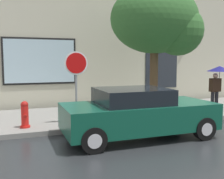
{
  "coord_description": "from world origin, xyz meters",
  "views": [
    {
      "loc": [
        -4.17,
        -6.87,
        2.19
      ],
      "look_at": [
        -1.02,
        1.8,
        1.2
      ],
      "focal_mm": 43.52,
      "sensor_mm": 36.0,
      "label": 1
    }
  ],
  "objects": [
    {
      "name": "ground_plane",
      "position": [
        0.0,
        0.0,
        0.0
      ],
      "size": [
        60.0,
        60.0,
        0.0
      ],
      "primitive_type": "plane",
      "color": "#282B2D"
    },
    {
      "name": "sidewalk",
      "position": [
        0.0,
        3.0,
        0.07
      ],
      "size": [
        20.0,
        4.0,
        0.15
      ],
      "primitive_type": "cube",
      "color": "gray",
      "rests_on": "ground"
    },
    {
      "name": "pedestrian_with_umbrella",
      "position": [
        3.72,
        2.07,
        1.62
      ],
      "size": [
        1.04,
        1.04,
        1.81
      ],
      "color": "black",
      "rests_on": "sidewalk"
    },
    {
      "name": "stop_sign",
      "position": [
        -2.27,
        1.74,
        1.8
      ],
      "size": [
        0.76,
        0.1,
        2.33
      ],
      "color": "gray",
      "rests_on": "sidewalk"
    },
    {
      "name": "parked_car",
      "position": [
        -0.9,
        -0.01,
        0.71
      ],
      "size": [
        4.27,
        1.95,
        1.41
      ],
      "color": "#0F4C38",
      "rests_on": "ground"
    },
    {
      "name": "fire_hydrant",
      "position": [
        -3.89,
        1.67,
        0.55
      ],
      "size": [
        0.3,
        0.44,
        0.81
      ],
      "color": "red",
      "rests_on": "sidewalk"
    },
    {
      "name": "building_facade",
      "position": [
        -0.02,
        5.5,
        3.48
      ],
      "size": [
        20.0,
        0.67,
        7.0
      ],
      "color": "beige",
      "rests_on": "ground"
    },
    {
      "name": "street_tree",
      "position": [
        0.97,
        2.13,
        3.6
      ],
      "size": [
        3.35,
        2.84,
        4.81
      ],
      "color": "#4C3823",
      "rests_on": "sidewalk"
    }
  ]
}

